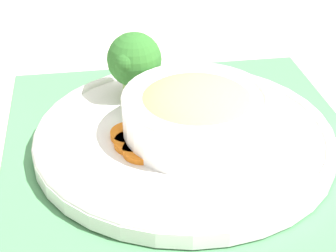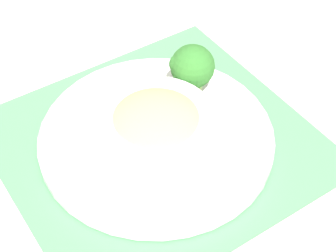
% 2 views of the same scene
% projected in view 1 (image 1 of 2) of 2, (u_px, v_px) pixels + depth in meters
% --- Properties ---
extents(ground_plane, '(4.00, 4.00, 0.00)m').
position_uv_depth(ground_plane, '(184.00, 148.00, 0.61)').
color(ground_plane, beige).
extents(placemat, '(0.45, 0.43, 0.00)m').
position_uv_depth(placemat, '(184.00, 146.00, 0.61)').
color(placemat, '#4C8C59').
rests_on(placemat, ground_plane).
extents(plate, '(0.32, 0.32, 0.02)m').
position_uv_depth(plate, '(184.00, 136.00, 0.60)').
color(plate, white).
rests_on(plate, placemat).
extents(bowl, '(0.15, 0.15, 0.06)m').
position_uv_depth(bowl, '(196.00, 111.00, 0.58)').
color(bowl, white).
rests_on(bowl, plate).
extents(broccoli_floret, '(0.06, 0.06, 0.08)m').
position_uv_depth(broccoli_floret, '(134.00, 61.00, 0.64)').
color(broccoli_floret, '#84AD5B').
rests_on(broccoli_floret, plate).
extents(carrot_slice_near, '(0.04, 0.04, 0.01)m').
position_uv_depth(carrot_slice_near, '(131.00, 134.00, 0.59)').
color(carrot_slice_near, orange).
rests_on(carrot_slice_near, plate).
extents(carrot_slice_middle, '(0.04, 0.04, 0.01)m').
position_uv_depth(carrot_slice_middle, '(135.00, 143.00, 0.57)').
color(carrot_slice_middle, orange).
rests_on(carrot_slice_middle, plate).
extents(carrot_slice_far, '(0.04, 0.04, 0.01)m').
position_uv_depth(carrot_slice_far, '(144.00, 150.00, 0.56)').
color(carrot_slice_far, orange).
rests_on(carrot_slice_far, plate).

